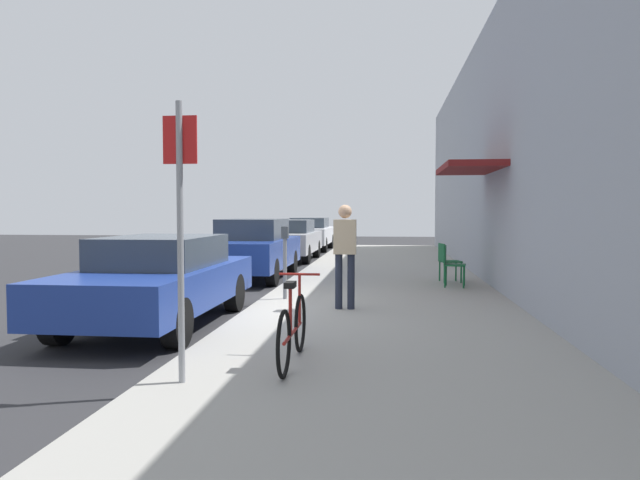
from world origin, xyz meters
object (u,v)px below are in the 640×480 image
(parked_car_3, at_px, (310,233))
(parking_meter, at_px, (285,257))
(cafe_chair_0, at_px, (451,263))
(pedestrian_standing, at_px, (345,248))
(parked_car_0, at_px, (159,279))
(bicycle_0, at_px, (293,330))
(parked_car_1, at_px, (252,248))
(street_sign, at_px, (180,219))
(cafe_chair_1, at_px, (447,260))
(parked_car_2, at_px, (289,239))

(parked_car_3, height_order, parking_meter, parking_meter)
(cafe_chair_0, distance_m, pedestrian_standing, 3.68)
(parked_car_0, distance_m, parking_meter, 2.57)
(bicycle_0, height_order, cafe_chair_0, bicycle_0)
(parked_car_1, xyz_separation_m, cafe_chair_0, (4.74, -1.95, -0.15))
(parked_car_0, height_order, street_sign, street_sign)
(cafe_chair_1, distance_m, pedestrian_standing, 4.40)
(parked_car_1, height_order, parked_car_3, parked_car_1)
(parked_car_1, bearing_deg, bicycle_0, -74.01)
(parked_car_0, height_order, cafe_chair_1, parked_car_0)
(parked_car_3, distance_m, parking_meter, 14.99)
(bicycle_0, bearing_deg, parked_car_1, 105.99)
(parked_car_2, bearing_deg, cafe_chair_0, -57.79)
(parked_car_2, height_order, pedestrian_standing, pedestrian_standing)
(parked_car_0, height_order, pedestrian_standing, pedestrian_standing)
(parking_meter, relative_size, pedestrian_standing, 0.78)
(parked_car_3, xyz_separation_m, cafe_chair_0, (4.74, -12.85, -0.12))
(parked_car_1, distance_m, parking_meter, 4.30)
(pedestrian_standing, bearing_deg, parked_car_1, 118.56)
(parked_car_2, xyz_separation_m, parked_car_3, (0.00, 5.33, 0.01))
(parked_car_1, bearing_deg, pedestrian_standing, -61.44)
(cafe_chair_0, height_order, cafe_chair_1, same)
(street_sign, relative_size, cafe_chair_0, 2.99)
(street_sign, bearing_deg, parked_car_1, 99.24)
(parking_meter, height_order, cafe_chair_0, parking_meter)
(parking_meter, xyz_separation_m, cafe_chair_0, (3.19, 2.06, -0.26))
(parked_car_2, height_order, street_sign, street_sign)
(parked_car_1, bearing_deg, street_sign, -80.76)
(parked_car_1, xyz_separation_m, pedestrian_standing, (2.71, -4.99, 0.34))
(bicycle_0, distance_m, cafe_chair_1, 7.70)
(parked_car_3, distance_m, cafe_chair_1, 12.91)
(street_sign, bearing_deg, pedestrian_standing, 73.99)
(parked_car_3, xyz_separation_m, pedestrian_standing, (2.71, -15.89, 0.38))
(parked_car_3, distance_m, cafe_chair_0, 13.69)
(parking_meter, bearing_deg, bicycle_0, -78.89)
(pedestrian_standing, bearing_deg, cafe_chair_0, 56.36)
(cafe_chair_1, bearing_deg, parked_car_3, 111.52)
(bicycle_0, xyz_separation_m, cafe_chair_1, (2.31, 7.34, 0.14))
(parked_car_2, relative_size, parked_car_3, 1.00)
(parked_car_1, relative_size, bicycle_0, 2.57)
(bicycle_0, relative_size, pedestrian_standing, 1.01)
(parked_car_3, height_order, street_sign, street_sign)
(cafe_chair_0, xyz_separation_m, cafe_chair_1, (0.00, 0.84, 0.00))
(parked_car_3, distance_m, bicycle_0, 19.50)
(cafe_chair_1, bearing_deg, parked_car_1, 166.80)
(parked_car_1, relative_size, cafe_chair_1, 5.06)
(parking_meter, height_order, street_sign, street_sign)
(parking_meter, bearing_deg, cafe_chair_0, 32.95)
(cafe_chair_1, bearing_deg, cafe_chair_0, -90.03)
(street_sign, bearing_deg, parking_meter, 89.45)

